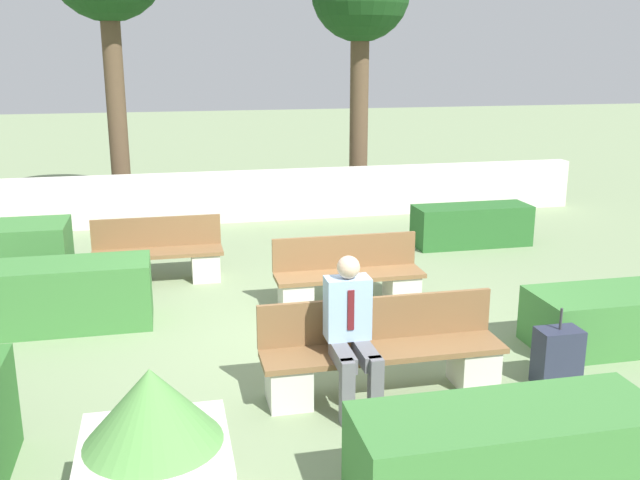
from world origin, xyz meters
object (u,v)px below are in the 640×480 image
(bench_left_side, at_px, (158,259))
(planter_corner_left, at_px, (155,454))
(person_seated_man, at_px, (351,327))
(bench_front, at_px, (382,357))
(bench_right_side, at_px, (349,282))
(suitcase, at_px, (557,357))

(bench_left_side, relative_size, planter_corner_left, 1.52)
(person_seated_man, bearing_deg, bench_front, 23.78)
(bench_front, height_order, bench_right_side, same)
(bench_left_side, bearing_deg, person_seated_man, -66.41)
(bench_left_side, height_order, person_seated_man, person_seated_man)
(bench_right_side, xyz_separation_m, suitcase, (1.33, -2.38, -0.04))
(bench_front, xyz_separation_m, planter_corner_left, (-1.94, -1.51, 0.21))
(bench_left_side, bearing_deg, bench_front, -61.40)
(bench_right_side, distance_m, suitcase, 2.72)
(bench_right_side, relative_size, planter_corner_left, 1.59)
(bench_right_side, bearing_deg, planter_corner_left, -117.17)
(bench_right_side, bearing_deg, person_seated_man, -100.61)
(bench_left_side, bearing_deg, bench_right_side, -33.03)
(suitcase, bearing_deg, person_seated_man, 178.32)
(bench_front, xyz_separation_m, bench_left_side, (-1.93, 3.64, -0.02))
(bench_left_side, xyz_separation_m, suitcase, (3.52, -3.84, -0.04))
(planter_corner_left, bearing_deg, bench_right_side, 59.11)
(suitcase, bearing_deg, planter_corner_left, -159.65)
(bench_left_side, height_order, planter_corner_left, planter_corner_left)
(bench_right_side, height_order, suitcase, bench_right_side)
(bench_front, bearing_deg, bench_left_side, 117.97)
(bench_right_side, bearing_deg, suitcase, -57.11)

